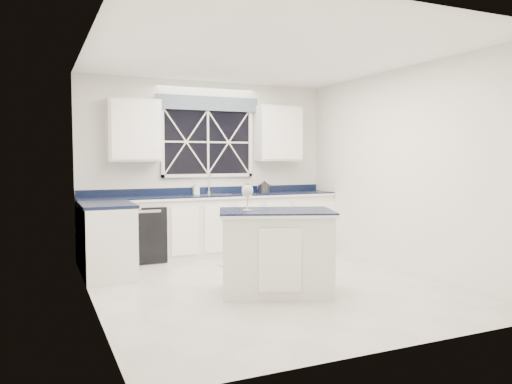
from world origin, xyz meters
name	(u,v)px	position (x,y,z in m)	size (l,w,h in m)	color
ground	(268,284)	(0.00, 0.00, 0.00)	(4.50, 4.50, 0.00)	#BAB9B5
back_wall	(207,167)	(0.00, 2.25, 1.35)	(4.00, 0.10, 2.70)	silver
base_cabinets	(196,229)	(-0.33, 1.78, 0.45)	(3.99, 1.60, 0.90)	silver
countertop	(214,196)	(0.00, 1.95, 0.92)	(3.98, 0.64, 0.04)	black
dishwasher	(142,233)	(-1.10, 1.95, 0.41)	(0.60, 0.58, 0.82)	black
window	(208,137)	(0.00, 2.20, 1.83)	(1.65, 0.09, 1.26)	black
upper_cabinets	(210,132)	(0.00, 2.08, 1.90)	(3.10, 0.34, 0.90)	silver
faucet	(209,184)	(0.00, 2.14, 1.10)	(0.05, 0.20, 0.30)	silver
island	(276,251)	(-0.08, -0.39, 0.47)	(1.43, 1.13, 0.93)	silver
rug	(277,266)	(0.53, 0.81, 0.01)	(1.46, 0.94, 0.02)	#ACACA8
kettle	(264,187)	(0.89, 2.02, 1.03)	(0.27, 0.20, 0.19)	#2D2D2F
wine_glass	(247,192)	(-0.38, -0.27, 1.14)	(0.13, 0.13, 0.30)	silver
soap_bottle	(196,188)	(-0.21, 2.17, 1.04)	(0.09, 0.09, 0.20)	silver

